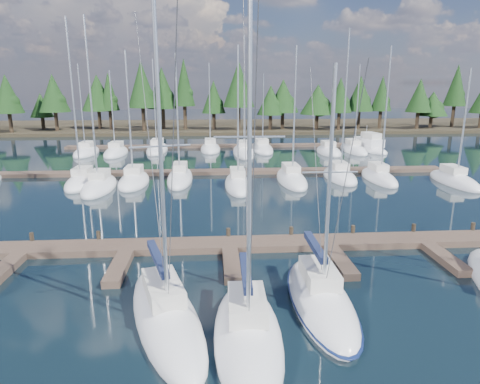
{
  "coord_description": "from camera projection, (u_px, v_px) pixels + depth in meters",
  "views": [
    {
      "loc": [
        -1.01,
        -6.35,
        9.73
      ],
      "look_at": [
        0.94,
        22.0,
        2.46
      ],
      "focal_mm": 32.0,
      "sensor_mm": 36.0,
      "label": 1
    }
  ],
  "objects": [
    {
      "name": "ground",
      "position": [
        223.0,
        197.0,
        37.61
      ],
      "size": [
        260.0,
        260.0,
        0.0
      ],
      "primitive_type": "plane",
      "color": "black",
      "rests_on": "ground"
    },
    {
      "name": "far_shore",
      "position": [
        215.0,
        126.0,
        95.53
      ],
      "size": [
        220.0,
        30.0,
        0.6
      ],
      "primitive_type": "cube",
      "color": "#30281B",
      "rests_on": "ground"
    },
    {
      "name": "main_dock",
      "position": [
        230.0,
        248.0,
        25.34
      ],
      "size": [
        44.0,
        6.13,
        0.9
      ],
      "color": "#503E32",
      "rests_on": "ground"
    },
    {
      "name": "back_docks",
      "position": [
        219.0,
        157.0,
        56.49
      ],
      "size": [
        50.0,
        21.8,
        0.4
      ],
      "color": "#503E32",
      "rests_on": "ground"
    },
    {
      "name": "front_sailboat_2",
      "position": [
        166.0,
        315.0,
        17.88
      ],
      "size": [
        5.02,
        9.7,
        13.59
      ],
      "color": "silver",
      "rests_on": "ground"
    },
    {
      "name": "front_sailboat_3",
      "position": [
        248.0,
        333.0,
        16.58
      ],
      "size": [
        2.84,
        8.33,
        14.51
      ],
      "color": "silver",
      "rests_on": "ground"
    },
    {
      "name": "front_sailboat_4",
      "position": [
        320.0,
        299.0,
        19.28
      ],
      "size": [
        2.72,
        8.73,
        11.29
      ],
      "color": "silver",
      "rests_on": "ground"
    },
    {
      "name": "back_sailboat_rows",
      "position": [
        220.0,
        163.0,
        52.1
      ],
      "size": [
        49.4,
        32.56,
        16.62
      ],
      "color": "silver",
      "rests_on": "ground"
    },
    {
      "name": "motor_yacht_right",
      "position": [
        369.0,
        147.0,
        63.22
      ],
      "size": [
        4.53,
        9.26,
        4.43
      ],
      "color": "silver",
      "rests_on": "ground"
    },
    {
      "name": "tree_line",
      "position": [
        211.0,
        95.0,
        84.25
      ],
      "size": [
        186.66,
        11.92,
        13.81
      ],
      "color": "black",
      "rests_on": "far_shore"
    }
  ]
}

